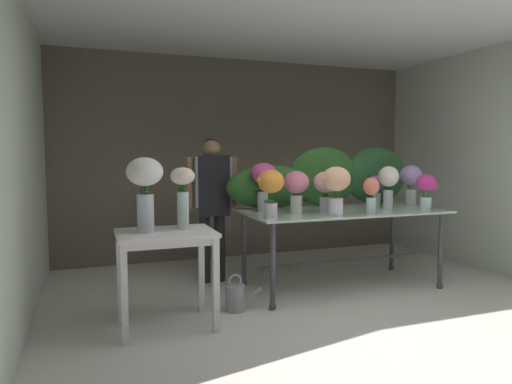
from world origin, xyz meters
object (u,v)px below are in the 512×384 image
vase_magenta_carnations (427,188)px  vase_lilac_hydrangea (411,181)px  florist (212,194)px  vase_blush_roses (326,186)px  side_table_white (166,244)px  vase_ivory_dahlias (388,182)px  vase_cream_lisianthus_tall (183,191)px  watering_can (236,297)px  vase_fuchsia_anemones (264,180)px  vase_white_roses_tall (145,185)px  vase_violet_lilies (376,188)px  vase_sunset_tulips (271,187)px  vase_coral_freesia (371,193)px  vase_rosy_stock (297,187)px  display_table_glass (342,220)px  vase_peach_snapdragons (336,185)px

vase_magenta_carnations → vase_lilac_hydrangea: size_ratio=0.83×
florist → vase_blush_roses: (0.98, -0.78, 0.12)m
side_table_white → vase_lilac_hydrangea: (2.85, 0.55, 0.42)m
vase_ivory_dahlias → vase_cream_lisianthus_tall: vase_cream_lisianthus_tall is taller
vase_ivory_dahlias → vase_magenta_carnations: bearing=-38.5°
vase_ivory_dahlias → watering_can: 2.04m
florist → vase_ivory_dahlias: size_ratio=3.44×
vase_fuchsia_anemones → watering_can: vase_fuchsia_anemones is taller
vase_white_roses_tall → vase_violet_lilies: bearing=13.7°
vase_sunset_tulips → vase_coral_freesia: vase_sunset_tulips is taller
vase_blush_roses → vase_rosy_stock: (-0.32, 0.02, 0.00)m
vase_magenta_carnations → vase_rosy_stock: bearing=168.8°
vase_ivory_dahlias → vase_fuchsia_anemones: size_ratio=0.92×
vase_rosy_stock → vase_coral_freesia: vase_rosy_stock is taller
vase_cream_lisianthus_tall → vase_ivory_dahlias: bearing=7.8°
vase_sunset_tulips → vase_white_roses_tall: 1.17m
display_table_glass → vase_rosy_stock: 0.69m
vase_cream_lisianthus_tall → vase_violet_lilies: bearing=14.1°
display_table_glass → vase_ivory_dahlias: bearing=-14.3°
side_table_white → display_table_glass: bearing=14.4°
vase_coral_freesia → vase_ivory_dahlias: bearing=31.2°
florist → vase_sunset_tulips: size_ratio=3.54×
vase_peach_snapdragons → vase_rosy_stock: bearing=130.5°
vase_coral_freesia → vase_cream_lisianthus_tall: size_ratio=0.70×
vase_coral_freesia → watering_can: size_ratio=1.02×
side_table_white → florist: bearing=59.2°
florist → vase_magenta_carnations: florist is taller
vase_rosy_stock → side_table_white: bearing=-163.6°
vase_ivory_dahlias → vase_white_roses_tall: (-2.57, -0.37, 0.06)m
display_table_glass → florist: 1.43m
vase_peach_snapdragons → watering_can: (-0.98, 0.08, -1.00)m
vase_lilac_hydrangea → vase_cream_lisianthus_tall: size_ratio=0.89×
display_table_glass → vase_fuchsia_anemones: (-0.81, 0.20, 0.43)m
watering_can → vase_fuchsia_anemones: bearing=47.7°
florist → vase_violet_lilies: size_ratio=4.57×
vase_blush_roses → vase_sunset_tulips: bearing=-163.9°
vase_fuchsia_anemones → watering_can: (-0.47, -0.52, -1.02)m
vase_sunset_tulips → watering_can: 1.05m
vase_violet_lilies → watering_can: bearing=-165.5°
vase_coral_freesia → vase_violet_lilies: 0.62m
vase_rosy_stock → vase_violet_lilies: bearing=12.1°
vase_peach_snapdragons → vase_cream_lisianthus_tall: bearing=-178.9°
display_table_glass → vase_rosy_stock: bearing=-170.7°
display_table_glass → florist: bearing=151.8°
vase_peach_snapdragons → vase_magenta_carnations: bearing=2.3°
vase_violet_lilies → vase_cream_lisianthus_tall: 2.36m
vase_blush_roses → watering_can: size_ratio=1.18×
vase_ivory_dahlias → vase_sunset_tulips: bearing=-172.5°
display_table_glass → vase_cream_lisianthus_tall: bearing=-166.2°
side_table_white → vase_magenta_carnations: (2.72, 0.13, 0.37)m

